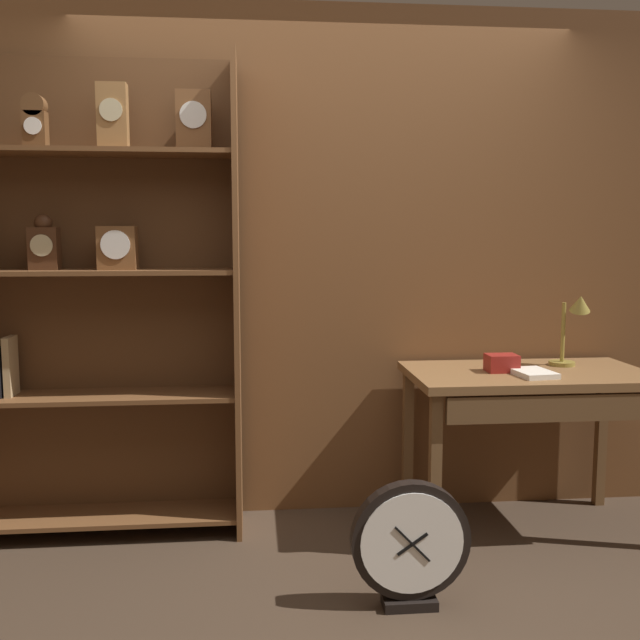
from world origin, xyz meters
The scene contains 8 objects.
ground_plane centered at (0.00, 0.00, 0.00)m, with size 10.00×10.00×0.00m, color #3D2D21.
back_wood_panel centered at (0.00, 1.27, 1.30)m, with size 4.80×0.05×2.60m, color brown.
bookshelf centered at (-1.21, 1.07, 1.17)m, with size 1.44×0.31×2.29m.
workbench centered at (0.95, 0.86, 0.70)m, with size 1.16×0.65×0.80m.
desk_lamp centered at (1.21, 0.98, 1.02)m, with size 0.19×0.19×0.37m.
toolbox_small centered at (0.81, 0.88, 0.84)m, with size 0.15×0.11×0.08m, color maroon.
open_repair_manual centered at (0.92, 0.77, 0.81)m, with size 0.16×0.22×0.03m, color silver.
round_clock_large centered at (0.22, 0.20, 0.26)m, with size 0.47×0.11×0.51m.
Camera 1 is at (-0.39, -2.40, 1.46)m, focal length 39.99 mm.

